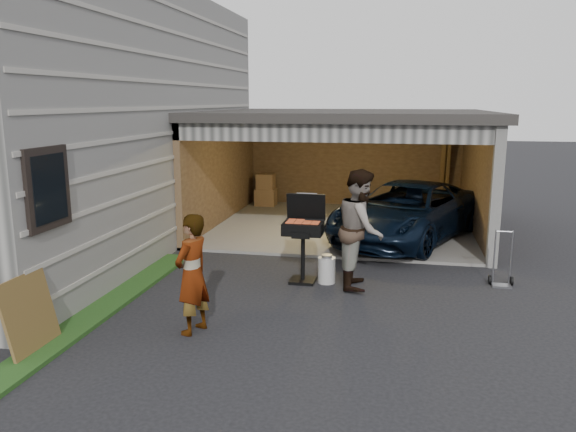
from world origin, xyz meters
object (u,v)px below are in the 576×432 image
Objects in this scene: minivan at (406,214)px; hand_truck at (502,275)px; man at (361,229)px; woman at (192,274)px; propane_tank at (327,270)px; bbq_grill at (303,231)px; plywood_panel at (29,315)px.

hand_truck is at bearing -35.81° from minivan.
man is at bearing -79.57° from minivan.
man is at bearing 156.81° from woman.
minivan is 3.52m from propane_tank.
minivan is 3.24m from hand_truck.
bbq_grill is at bearing -95.08° from minivan.
propane_tank is (-0.58, 0.07, -0.79)m from man.
minivan is at bearing -15.54° from man.
plywood_panel is at bearing -147.72° from hand_truck.
woman is at bearing -113.86° from bbq_grill.
bbq_grill is 1.51× the size of plywood_panel.
plywood_panel is at bearing -129.72° from bbq_grill.
minivan reaches higher than hand_truck.
bbq_grill is 1.57× the size of hand_truck.
woman is 2.72m from bbq_grill.
minivan is 4.76× the size of hand_truck.
propane_tank is at bearing 81.34° from man.
man reaches higher than hand_truck.
hand_truck is at bearing 31.91° from plywood_panel.
woman is (-2.89, -5.70, 0.19)m from minivan.
man is 1.00m from bbq_grill.
man is at bearing 41.31° from plywood_panel.
minivan is 3.39m from man.
minivan is 3.69m from bbq_grill.
man is 5.21m from plywood_panel.
woman is 0.82× the size of man.
minivan is 2.78× the size of woman.
man reaches higher than woman.
minivan is at bearing 66.82° from propane_tank.
woman is 1.64× the size of plywood_panel.
woman is at bearing 29.08° from plywood_panel.
woman is at bearing -121.34° from propane_tank.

